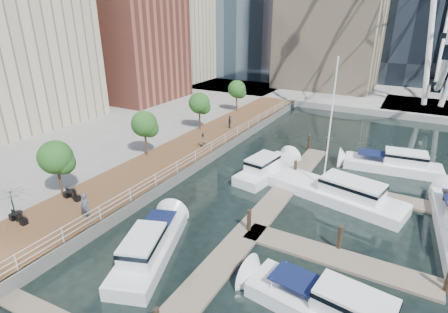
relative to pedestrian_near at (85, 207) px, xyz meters
name	(u,v)px	position (x,y,z in m)	size (l,w,h in m)	color
ground	(139,289)	(6.98, -2.58, -1.98)	(520.00, 520.00, 0.00)	black
boardwalk	(172,160)	(-2.02, 12.42, -1.48)	(6.00, 60.00, 1.00)	brown
seawall	(197,166)	(0.98, 12.42, -1.48)	(0.25, 60.00, 1.00)	#595954
land_inland	(14,123)	(-29.02, 12.42, -1.48)	(48.00, 90.00, 1.00)	gray
land_far	(378,66)	(6.98, 99.42, -1.48)	(200.00, 114.00, 1.00)	gray
pier	(431,109)	(20.98, 49.42, -1.48)	(14.00, 12.00, 1.00)	gray
railing	(195,156)	(0.88, 12.42, -0.46)	(0.10, 60.00, 1.05)	white
floating_docks	(327,232)	(14.95, 7.40, -1.49)	(16.00, 34.00, 2.60)	#6D6051
midrise_condos	(82,21)	(-26.59, 24.23, 11.43)	(19.00, 67.00, 28.00)	#BCAD8E
street_trees	(144,124)	(-4.42, 11.42, 2.31)	(2.60, 42.60, 4.60)	#3F2B1C
pedestrian_near	(85,207)	(0.00, 0.00, 0.00)	(0.72, 0.47, 1.97)	#454B5C
pedestrian_mid	(203,140)	(-0.57, 16.03, -0.16)	(0.80, 0.62, 1.64)	#856D5B
pedestrian_far	(230,122)	(-1.38, 23.65, -0.17)	(0.95, 0.39, 1.62)	#353942
moored_yachts	(336,211)	(14.77, 11.32, -1.98)	(22.73, 38.01, 11.50)	white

